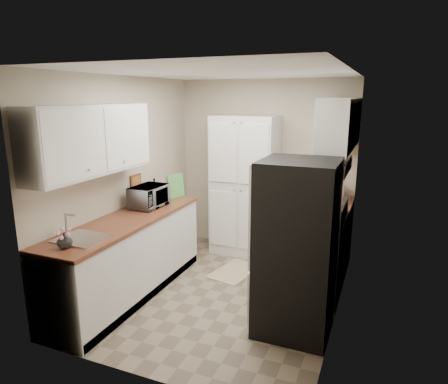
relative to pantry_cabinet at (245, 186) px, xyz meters
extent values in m
plane|color=#7A6B56|center=(0.20, -1.32, -1.00)|extent=(3.20, 3.20, 0.00)
cube|color=beige|center=(0.20, 0.28, 0.25)|extent=(2.60, 0.04, 2.50)
cube|color=beige|center=(0.20, -2.92, 0.25)|extent=(2.60, 0.04, 2.50)
cube|color=beige|center=(-1.10, -1.32, 0.25)|extent=(0.04, 3.20, 2.50)
cube|color=beige|center=(1.50, -1.32, 0.25)|extent=(0.04, 3.20, 2.50)
cube|color=white|center=(0.20, -1.32, 1.50)|extent=(2.60, 3.20, 0.04)
cube|color=silver|center=(-0.93, -2.07, 0.83)|extent=(0.33, 1.60, 0.70)
cube|color=silver|center=(1.33, -0.50, 0.89)|extent=(0.33, 1.55, 0.58)
cube|color=#99999E|center=(1.27, -0.93, 0.52)|extent=(0.45, 0.76, 0.13)
cube|color=#B7B7BC|center=(-0.79, -2.47, -0.07)|extent=(0.45, 0.40, 0.02)
cube|color=brown|center=(-1.09, -1.12, 0.18)|extent=(0.02, 0.22, 0.22)
cube|color=silver|center=(0.00, 0.00, 0.00)|extent=(0.90, 0.55, 2.00)
cube|color=silver|center=(-0.79, -1.75, -0.56)|extent=(0.60, 2.30, 0.88)
cube|color=brown|center=(-0.79, -1.75, -0.10)|extent=(0.63, 2.33, 0.04)
cube|color=silver|center=(1.19, -0.12, -0.56)|extent=(0.60, 0.80, 0.88)
cube|color=brown|center=(1.19, -0.12, -0.10)|extent=(0.63, 0.83, 0.04)
cube|color=#B7B7BC|center=(1.17, -0.93, -0.55)|extent=(0.64, 0.76, 0.90)
cube|color=black|center=(1.17, -0.93, -0.08)|extent=(0.66, 0.78, 0.03)
cube|color=black|center=(1.46, -0.93, 0.02)|extent=(0.06, 0.76, 0.22)
cube|color=#D7908B|center=(0.80, -1.06, -0.45)|extent=(0.01, 0.16, 0.42)
cube|color=#F0E3C4|center=(0.80, -0.83, -0.45)|extent=(0.01, 0.16, 0.42)
cube|color=#B7B7BC|center=(1.14, -1.73, -0.15)|extent=(0.70, 0.72, 1.70)
imported|color=silver|center=(-0.82, -1.23, 0.05)|extent=(0.33, 0.49, 0.27)
cylinder|color=black|center=(-0.94, -0.91, 0.05)|extent=(0.07, 0.07, 0.27)
imported|color=beige|center=(-0.77, -2.70, -0.01)|extent=(0.16, 0.16, 0.14)
cube|color=#4E9946|center=(-0.75, -0.68, 0.08)|extent=(0.11, 0.25, 0.32)
cube|color=#B4B3B8|center=(1.18, -0.07, 0.04)|extent=(0.43, 0.50, 0.24)
cube|color=tan|center=(0.14, -0.73, -0.99)|extent=(0.59, 0.80, 0.01)
camera|label=1|loc=(1.86, -5.30, 1.26)|focal=32.00mm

